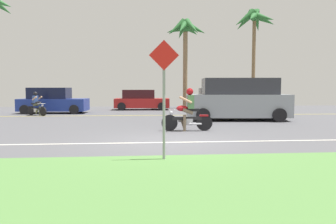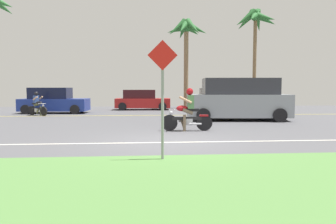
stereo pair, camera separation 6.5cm
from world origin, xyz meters
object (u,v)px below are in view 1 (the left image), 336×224
at_px(motorcyclist_distant, 37,105).
at_px(motorcyclist, 187,113).
at_px(parked_car_1, 141,100).
at_px(suv_nearby, 238,100).
at_px(street_sign, 164,88).
at_px(palm_tree_0, 254,23).
at_px(parked_car_2, 220,100).
at_px(palm_tree_1, 185,34).
at_px(parked_car_0, 53,101).

bearing_deg(motorcyclist_distant, motorcyclist, -43.57).
bearing_deg(parked_car_1, suv_nearby, -59.12).
distance_m(motorcyclist, street_sign, 5.07).
height_order(palm_tree_0, motorcyclist_distant, palm_tree_0).
relative_size(palm_tree_0, street_sign, 3.11).
height_order(suv_nearby, motorcyclist_distant, suv_nearby).
xyz_separation_m(palm_tree_0, street_sign, (-8.56, -18.52, -5.14)).
height_order(parked_car_2, palm_tree_0, palm_tree_0).
distance_m(palm_tree_1, street_sign, 18.69).
bearing_deg(palm_tree_1, suv_nearby, -82.26).
xyz_separation_m(motorcyclist, parked_car_2, (3.65, 9.66, 0.07)).
relative_size(suv_nearby, parked_car_2, 1.19).
xyz_separation_m(parked_car_2, palm_tree_1, (-1.92, 3.48, 4.98)).
xyz_separation_m(palm_tree_0, motorcyclist_distant, (-14.91, -6.47, -6.11)).
relative_size(parked_car_2, palm_tree_0, 0.54).
height_order(parked_car_2, palm_tree_1, palm_tree_1).
height_order(parked_car_0, palm_tree_1, palm_tree_1).
height_order(palm_tree_1, street_sign, palm_tree_1).
relative_size(motorcyclist, parked_car_0, 0.45).
bearing_deg(suv_nearby, parked_car_0, 153.26).
xyz_separation_m(suv_nearby, parked_car_0, (-10.13, 5.10, -0.25)).
bearing_deg(suv_nearby, street_sign, -116.24).
distance_m(palm_tree_0, palm_tree_1, 5.72).
bearing_deg(motorcyclist_distant, palm_tree_1, 32.54).
relative_size(motorcyclist, palm_tree_0, 0.23).
bearing_deg(motorcyclist, motorcyclist_distant, 136.43).
bearing_deg(suv_nearby, parked_car_2, 83.86).
bearing_deg(palm_tree_0, motorcyclist_distant, -156.54).
distance_m(motorcyclist, parked_car_0, 11.34).
xyz_separation_m(palm_tree_1, motorcyclist_distant, (-9.31, -5.94, -5.13)).
distance_m(suv_nearby, parked_car_2, 5.97).
bearing_deg(parked_car_1, motorcyclist, -81.85).
height_order(parked_car_0, parked_car_1, parked_car_0).
height_order(parked_car_1, parked_car_2, parked_car_2).
bearing_deg(palm_tree_0, parked_car_0, -161.48).
height_order(motorcyclist, street_sign, street_sign).
relative_size(parked_car_2, street_sign, 1.69).
bearing_deg(parked_car_2, palm_tree_0, 47.37).
bearing_deg(motorcyclist, parked_car_2, 69.29).
height_order(motorcyclist, motorcyclist_distant, motorcyclist).
bearing_deg(parked_car_2, street_sign, -108.54).
relative_size(palm_tree_1, motorcyclist_distant, 5.04).
relative_size(parked_car_0, parked_car_2, 0.96).
distance_m(parked_car_2, motorcyclist_distant, 11.49).
relative_size(parked_car_0, motorcyclist_distant, 3.06).
bearing_deg(palm_tree_1, parked_car_2, -61.13).
distance_m(motorcyclist, palm_tree_0, 16.65).
height_order(parked_car_0, motorcyclist_distant, parked_car_0).
xyz_separation_m(suv_nearby, palm_tree_0, (4.33, 9.95, 5.70)).
distance_m(motorcyclist, suv_nearby, 4.81).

